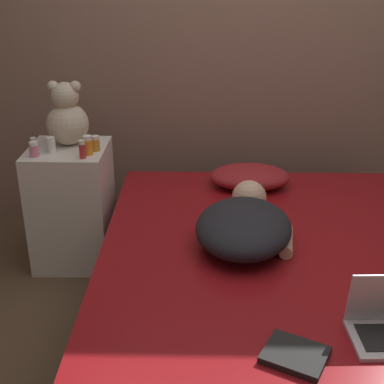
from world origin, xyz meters
TOP-DOWN VIEW (x-y plane):
  - ground_plane at (0.00, 0.00)m, footprint 12.00×12.00m
  - wall_back at (0.00, 1.25)m, footprint 8.00×0.06m
  - bed at (0.00, 0.00)m, footprint 1.61×1.95m
  - nightstand at (-1.08, 0.68)m, footprint 0.43×0.44m
  - pillow at (-0.06, 0.73)m, footprint 0.46×0.32m
  - person_lying at (-0.13, 0.08)m, footprint 0.51×0.73m
  - teddy_bear at (-1.08, 0.75)m, footprint 0.23×0.23m
  - bottle_orange at (-0.94, 0.58)m, footprint 0.05×0.05m
  - bottle_white at (-1.15, 0.61)m, footprint 0.05×0.05m
  - bottle_red at (-0.96, 0.52)m, footprint 0.03×0.03m
  - bottle_blue at (-1.25, 0.62)m, footprint 0.03×0.03m
  - bottle_pink at (-1.22, 0.55)m, footprint 0.05×0.05m
  - bottle_amber at (-0.91, 0.64)m, footprint 0.04×0.04m
  - book at (-0.02, -0.70)m, footprint 0.26×0.24m

SIDE VIEW (x-z plane):
  - ground_plane at x=0.00m, z-range 0.00..0.00m
  - bed at x=0.00m, z-range 0.00..0.45m
  - nightstand at x=-1.08m, z-range 0.00..0.70m
  - book at x=-0.02m, z-range 0.46..0.48m
  - pillow at x=-0.06m, z-range 0.46..0.58m
  - person_lying at x=-0.13m, z-range 0.46..0.64m
  - bottle_blue at x=-1.25m, z-range 0.70..0.78m
  - bottle_pink at x=-1.22m, z-range 0.70..0.78m
  - bottle_amber at x=-0.91m, z-range 0.70..0.79m
  - bottle_white at x=-1.15m, z-range 0.70..0.79m
  - bottle_red at x=-0.96m, z-range 0.70..0.80m
  - bottle_orange at x=-0.94m, z-range 0.70..0.81m
  - teddy_bear at x=-1.08m, z-range 0.68..1.04m
  - wall_back at x=0.00m, z-range 0.00..2.60m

